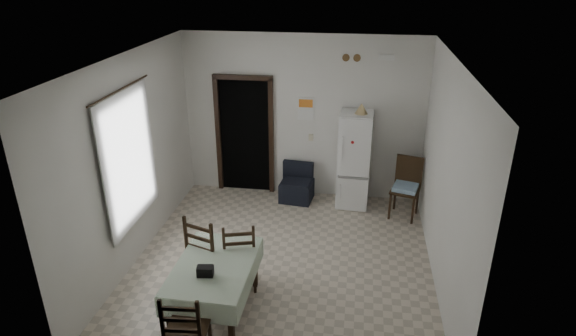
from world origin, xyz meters
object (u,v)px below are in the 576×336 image
Objects in this scene: fridge at (354,160)px; corner_chair at (405,189)px; dining_chair_far_right at (239,253)px; dining_table at (216,289)px; dining_chair_near_head at (187,328)px; navy_seat at (297,183)px; dining_chair_far_left at (210,250)px.

fridge reaches higher than corner_chair.
fridge is at bearing -134.74° from dining_chair_far_right.
dining_chair_far_right is (-1.41, -2.56, -0.34)m from fridge.
dining_table is (-2.43, -2.80, -0.16)m from corner_chair.
dining_table is 0.87m from dining_chair_near_head.
dining_chair_far_right reaches higher than navy_seat.
corner_chair is 3.19m from dining_chair_far_right.
corner_chair is 3.71m from dining_table.
dining_chair_far_right is at bearing -102.99° from dining_chair_near_head.
dining_chair_far_left reaches higher than dining_table.
fridge is at bearing 6.35° from navy_seat.
corner_chair is (0.86, -0.33, -0.33)m from fridge.
dining_chair_far_right is at bearing -119.92° from corner_chair.
dining_chair_far_left reaches higher than dining_chair_near_head.
corner_chair is at bearing 49.55° from dining_table.
dining_chair_near_head is at bearing -109.00° from fridge.
dining_chair_far_left is at bearing 113.45° from dining_table.
corner_chair reaches higher than navy_seat.
corner_chair is at bearing -151.43° from dining_chair_far_right.
dining_chair_far_left is at bearing -87.62° from dining_chair_near_head.
corner_chair is at bearing -3.68° from navy_seat.
corner_chair is 4.41m from dining_chair_near_head.
dining_chair_far_right is at bearing 74.95° from dining_table.
dining_chair_near_head reaches higher than navy_seat.
fridge is at bearing 174.73° from corner_chair.
navy_seat is 0.49× the size of dining_table.
fridge is 1.69× the size of dining_chair_far_right.
dining_chair_far_right is (0.16, 0.57, 0.15)m from dining_table.
dining_table is 0.59m from dining_chair_far_left.
navy_seat is 1.89m from corner_chair.
corner_chair is 3.50m from dining_chair_far_left.
dining_table is at bearing -94.00° from navy_seat.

